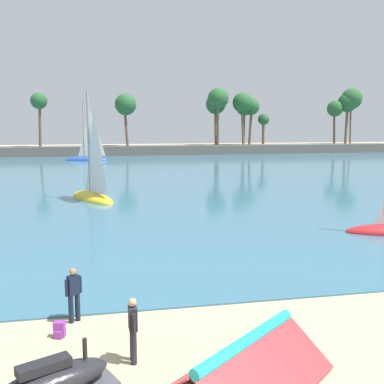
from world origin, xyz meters
name	(u,v)px	position (x,y,z in m)	size (l,w,h in m)	color
sea	(125,162)	(0.00, 63.96, 0.03)	(220.00, 114.12, 0.06)	#386B84
palm_headland	(152,134)	(6.12, 80.96, 3.98)	(113.96, 6.56, 13.32)	#605B54
folded_kite	(246,354)	(-0.45, 2.32, 0.78)	(4.59, 4.39, 1.15)	red
watercraft_on_trailer	(54,382)	(-4.63, 2.45, 0.52)	(2.78, 2.01, 1.28)	#4C4C51
person_rigging_by_gear	(133,328)	(-2.86, 3.88, 0.89)	(0.22, 0.55, 1.67)	#23232D
person_at_waterline	(74,293)	(-4.43, 6.57, 0.89)	(0.48, 0.35, 1.67)	#141E33
backpack_near_kite	(59,330)	(-4.79, 5.62, 0.21)	(0.34, 0.33, 0.44)	purple
sailboat_near_shore	(88,155)	(-5.69, 68.62, 0.97)	(7.18, 3.01, 10.09)	#234793
sailboat_mid_bay	(93,189)	(-4.24, 28.89, 0.87)	(4.35, 6.35, 8.94)	yellow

